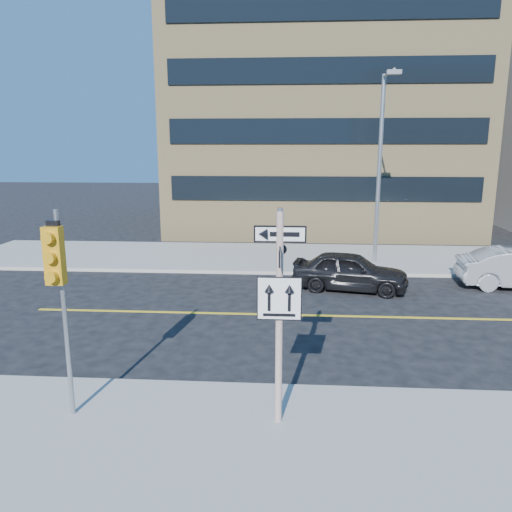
# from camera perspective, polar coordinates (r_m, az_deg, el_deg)

# --- Properties ---
(ground) EXTENTS (120.00, 120.00, 0.00)m
(ground) POSITION_cam_1_polar(r_m,az_deg,el_deg) (12.26, 2.82, -12.90)
(ground) COLOR black
(ground) RESTS_ON ground
(sign_pole) EXTENTS (0.92, 0.92, 4.06)m
(sign_pole) POSITION_cam_1_polar(r_m,az_deg,el_deg) (9.02, 2.68, -5.75)
(sign_pole) COLOR white
(sign_pole) RESTS_ON near_sidewalk
(traffic_signal) EXTENTS (0.32, 0.45, 4.00)m
(traffic_signal) POSITION_cam_1_polar(r_m,az_deg,el_deg) (9.65, -21.81, -1.77)
(traffic_signal) COLOR gray
(traffic_signal) RESTS_ON near_sidewalk
(parked_car_a) EXTENTS (2.51, 4.47, 1.44)m
(parked_car_a) POSITION_cam_1_polar(r_m,az_deg,el_deg) (18.77, 10.67, -1.70)
(parked_car_a) COLOR black
(parked_car_a) RESTS_ON ground
(streetlight_a) EXTENTS (0.55, 2.25, 8.00)m
(streetlight_a) POSITION_cam_1_polar(r_m,az_deg,el_deg) (22.17, 14.08, 10.85)
(streetlight_a) COLOR gray
(streetlight_a) RESTS_ON far_sidewalk
(building_brick) EXTENTS (18.00, 18.00, 18.00)m
(building_brick) POSITION_cam_1_polar(r_m,az_deg,el_deg) (36.32, 7.09, 18.35)
(building_brick) COLOR tan
(building_brick) RESTS_ON ground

